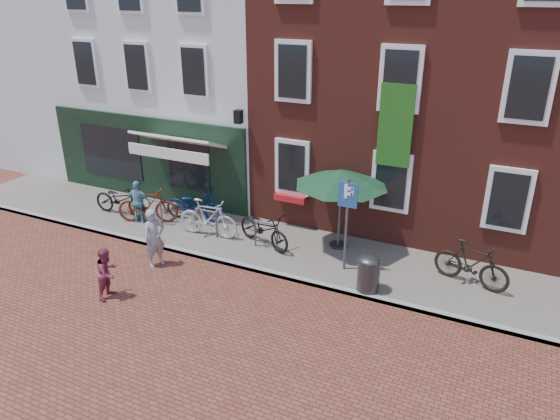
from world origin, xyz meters
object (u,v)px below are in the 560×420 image
at_px(bicycle_4, 264,229).
at_px(bicycle_5, 472,264).
at_px(woman, 155,238).
at_px(litter_bin, 369,271).
at_px(parasol, 341,175).
at_px(bicycle_2, 195,205).
at_px(parking_sign, 347,210).
at_px(bicycle_0, 120,199).
at_px(cafe_person, 138,202).
at_px(boy, 108,273).
at_px(bicycle_3, 208,218).
at_px(bicycle_1, 148,205).

xyz_separation_m(bicycle_4, bicycle_5, (5.61, 0.30, 0.06)).
xyz_separation_m(woman, bicycle_4, (2.18, 2.14, -0.19)).
relative_size(litter_bin, parasol, 0.38).
relative_size(bicycle_4, bicycle_5, 1.03).
bearing_deg(bicycle_5, bicycle_2, 102.63).
bearing_deg(parking_sign, woman, -159.02).
bearing_deg(bicycle_0, cafe_person, -105.76).
bearing_deg(parking_sign, litter_bin, -40.58).
distance_m(parking_sign, bicycle_4, 2.82).
bearing_deg(bicycle_4, bicycle_5, -66.64).
bearing_deg(woman, boy, -158.17).
bearing_deg(bicycle_3, bicycle_5, -90.82).
bearing_deg(bicycle_3, bicycle_0, 83.47).
bearing_deg(bicycle_4, bicycle_3, 115.64).
height_order(parasol, boy, parasol).
distance_m(bicycle_0, bicycle_1, 1.21).
distance_m(bicycle_3, bicycle_5, 7.40).
bearing_deg(bicycle_0, bicycle_5, -90.60).
xyz_separation_m(parasol, woman, (-4.14, -2.98, -1.47)).
relative_size(boy, bicycle_2, 0.67).
xyz_separation_m(parasol, bicycle_2, (-4.75, -0.21, -1.66)).
distance_m(bicycle_1, bicycle_3, 2.25).
relative_size(boy, bicycle_0, 0.67).
distance_m(parasol, bicycle_4, 2.70).
relative_size(litter_bin, bicycle_3, 0.52).
height_order(litter_bin, bicycle_1, bicycle_1).
distance_m(bicycle_1, bicycle_4, 4.03).
bearing_deg(bicycle_2, bicycle_5, -101.93).
bearing_deg(parasol, boy, -131.39).
height_order(bicycle_0, bicycle_4, same).
bearing_deg(bicycle_2, bicycle_0, 95.64).
xyz_separation_m(boy, bicycle_3, (0.44, 3.73, 0.02)).
bearing_deg(parasol, bicycle_2, -177.48).
height_order(parasol, bicycle_3, parasol).
relative_size(parasol, bicycle_4, 1.33).
bearing_deg(bicycle_4, parasol, -46.43).
xyz_separation_m(parasol, bicycle_3, (-3.73, -1.01, -1.60)).
relative_size(litter_bin, bicycle_4, 0.51).
distance_m(bicycle_4, bicycle_5, 5.62).
bearing_deg(bicycle_0, bicycle_4, -91.96).
height_order(cafe_person, bicycle_0, cafe_person).
xyz_separation_m(litter_bin, bicycle_3, (-5.18, 0.90, 0.06)).
height_order(litter_bin, woman, woman).
xyz_separation_m(boy, cafe_person, (-2.07, 3.63, 0.13)).
bearing_deg(cafe_person, litter_bin, 162.96).
relative_size(woman, boy, 1.23).
relative_size(bicycle_2, bicycle_3, 1.03).
bearing_deg(cafe_person, bicycle_2, -160.14).
height_order(litter_bin, cafe_person, cafe_person).
xyz_separation_m(bicycle_1, bicycle_3, (2.25, -0.02, 0.00)).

